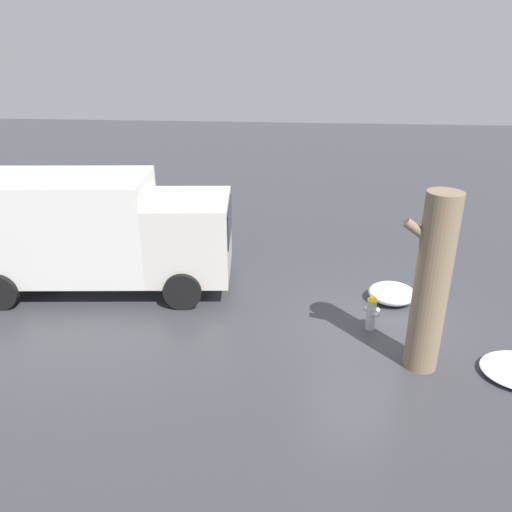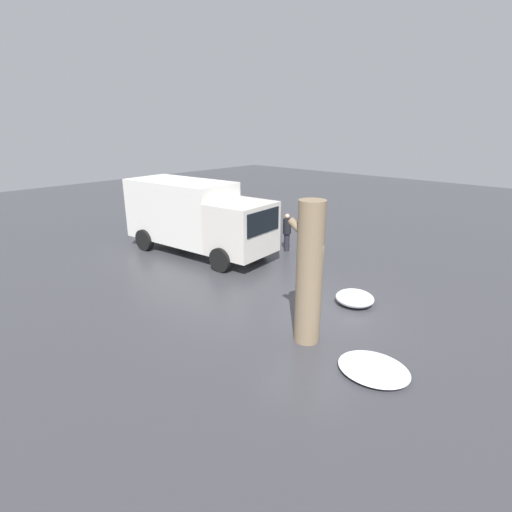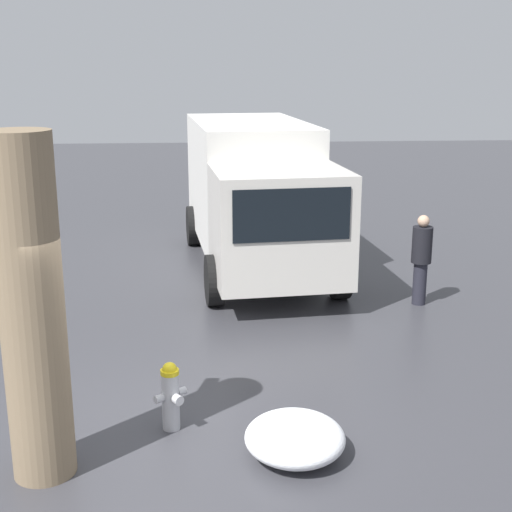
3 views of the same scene
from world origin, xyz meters
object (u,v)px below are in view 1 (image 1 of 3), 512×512
object	(u,v)px
fire_hydrant	(371,312)
pedestrian	(216,223)
delivery_truck	(91,229)
tree_trunk	(431,284)

from	to	relation	value
fire_hydrant	pedestrian	world-z (taller)	pedestrian
delivery_truck	pedestrian	world-z (taller)	delivery_truck
fire_hydrant	delivery_truck	size ratio (longest dim) A/B	0.12
fire_hydrant	tree_trunk	size ratio (longest dim) A/B	0.23
delivery_truck	tree_trunk	bearing A→B (deg)	64.63
delivery_truck	fire_hydrant	bearing A→B (deg)	72.29
pedestrian	tree_trunk	bearing A→B (deg)	37.60
fire_hydrant	delivery_truck	xyz separation A→B (m)	(6.77, -1.45, 1.16)
pedestrian	delivery_truck	bearing A→B (deg)	-49.23
fire_hydrant	delivery_truck	bearing A→B (deg)	133.17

